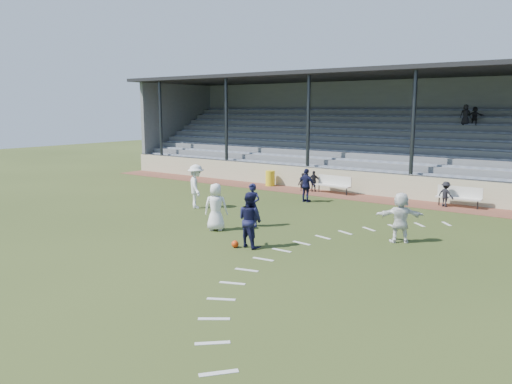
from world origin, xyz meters
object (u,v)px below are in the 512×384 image
player_white_lead (216,207)px  player_navy_lead (252,205)px  bench_left (334,183)px  football (235,244)px  bench_right (459,195)px  trash_bin (270,178)px

player_white_lead → player_navy_lead: (0.76, 1.29, -0.05)m
player_white_lead → bench_left: bearing=-119.7°
football → bench_right: bearing=69.9°
bench_left → bench_right: bearing=3.4°
bench_left → football: bearing=-75.8°
bench_right → trash_bin: bearing=178.2°
football → player_navy_lead: player_navy_lead is taller
bench_left → bench_right: (6.44, 0.05, 0.00)m
trash_bin → player_white_lead: player_white_lead is taller
player_white_lead → trash_bin: bearing=-97.0°
football → player_navy_lead: bearing=115.5°
bench_left → player_navy_lead: size_ratio=1.19×
bench_right → trash_bin: (-10.72, 0.13, -0.12)m
football → player_white_lead: 2.64m
football → player_navy_lead: 3.11m
bench_right → player_white_lead: bearing=-123.1°
player_navy_lead → trash_bin: bearing=110.5°
player_white_lead → player_navy_lead: bearing=-151.3°
bench_left → trash_bin: (-4.27, 0.18, -0.12)m
bench_right → player_white_lead: 11.79m
player_navy_lead → player_white_lead: bearing=-130.6°
bench_right → football: 12.20m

